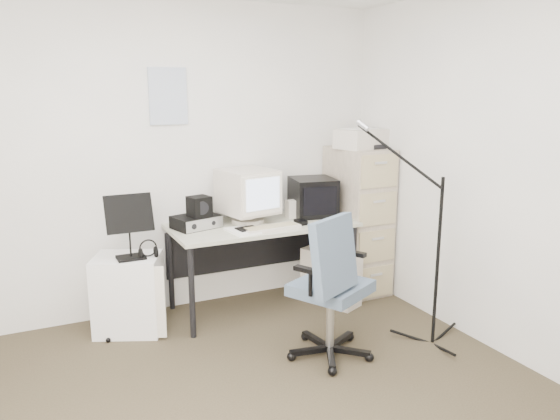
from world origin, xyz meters
name	(u,v)px	position (x,y,z in m)	size (l,w,h in m)	color
floor	(265,417)	(0.00, 0.00, -0.01)	(3.60, 3.60, 0.01)	#352D1D
wall_back	(173,159)	(0.00, 1.80, 1.25)	(3.60, 0.02, 2.50)	silver
wall_right	(515,176)	(1.80, 0.00, 1.25)	(0.02, 3.60, 2.50)	silver
wall_calendar	(168,96)	(-0.02, 1.79, 1.75)	(0.30, 0.02, 0.44)	white
filing_cabinet	(357,220)	(1.58, 1.48, 0.65)	(0.40, 0.60, 1.30)	#C1AE99
printer	(362,139)	(1.58, 1.45, 1.38)	(0.43, 0.29, 0.16)	beige
desk	(263,266)	(0.63, 1.45, 0.36)	(1.50, 0.70, 0.73)	#BBBCA2
crt_monitor	(248,196)	(0.54, 1.54, 0.95)	(0.40, 0.42, 0.44)	beige
crt_tv	(313,197)	(1.15, 1.54, 0.89)	(0.36, 0.38, 0.32)	black
desk_speaker	(291,209)	(0.93, 1.53, 0.81)	(0.08, 0.08, 0.15)	beige
keyboard	(271,228)	(0.61, 1.24, 0.74)	(0.46, 0.16, 0.03)	beige
mouse	(301,222)	(0.90, 1.29, 0.75)	(0.07, 0.12, 0.03)	black
radio_receiver	(196,222)	(0.10, 1.55, 0.78)	(0.35, 0.25, 0.10)	black
radio_speaker	(199,206)	(0.12, 1.51, 0.91)	(0.16, 0.15, 0.16)	black
papers	(243,231)	(0.38, 1.26, 0.74)	(0.19, 0.27, 0.02)	white
pc_tower	(331,277)	(1.20, 1.29, 0.23)	(0.22, 0.50, 0.46)	beige
office_chair	(331,285)	(0.70, 0.46, 0.51)	(0.59, 0.59, 1.03)	slate
side_cart	(129,294)	(-0.47, 1.47, 0.30)	(0.48, 0.38, 0.59)	white
music_stand	(129,226)	(-0.45, 1.40, 0.84)	(0.34, 0.18, 0.49)	black
headphones	(148,252)	(-0.33, 1.36, 0.64)	(0.15, 0.15, 0.03)	black
mic_stand	(439,237)	(1.48, 0.31, 0.80)	(0.02, 0.02, 1.60)	black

